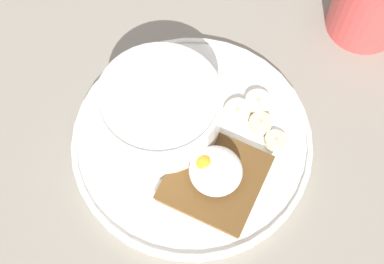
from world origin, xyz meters
TOP-DOWN VIEW (x-y plane):
  - ground_plane at (0.00, 0.00)cm, footprint 120.00×120.00cm
  - plate at (0.00, 0.00)cm, footprint 28.40×28.40cm
  - oatmeal_bowl at (4.08, 0.47)cm, footprint 14.01×14.01cm
  - toast_slice at (-4.77, 3.18)cm, footprint 11.00×11.00cm
  - poached_egg at (-4.67, 3.20)cm, footprint 5.88×5.83cm
  - banana_slice_front at (-6.20, -5.49)cm, footprint 3.57×3.49cm
  - banana_slice_left at (-8.72, -4.42)cm, footprint 2.89×2.99cm
  - banana_slice_back at (-4.63, -7.93)cm, footprint 4.37×4.38cm
  - banana_slice_right at (-3.03, -5.65)cm, footprint 4.07×4.00cm
  - coffee_mug at (-11.30, -25.89)cm, footprint 13.15×9.46cm

SIDE VIEW (x-z plane):
  - ground_plane at x=0.00cm, z-range 0.00..2.00cm
  - plate at x=0.00cm, z-range 2.00..3.60cm
  - banana_slice_left at x=-8.72cm, z-range 2.87..4.22cm
  - banana_slice_back at x=-4.63cm, z-range 2.97..4.15cm
  - banana_slice_right at x=-3.03cm, z-range 2.85..4.38cm
  - banana_slice_front at x=-6.20cm, z-range 2.92..4.39cm
  - toast_slice at x=-4.77cm, z-range 3.08..4.34cm
  - poached_egg at x=-4.67cm, z-range 4.21..7.89cm
  - oatmeal_bowl at x=4.08cm, z-range 2.92..10.02cm
  - coffee_mug at x=-11.30cm, z-range 2.12..12.02cm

